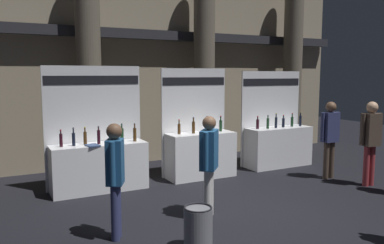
{
  "coord_description": "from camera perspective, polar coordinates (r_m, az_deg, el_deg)",
  "views": [
    {
      "loc": [
        -3.63,
        -5.35,
        2.36
      ],
      "look_at": [
        -0.12,
        1.4,
        1.43
      ],
      "focal_mm": 36.88,
      "sensor_mm": 36.0,
      "label": 1
    }
  ],
  "objects": [
    {
      "name": "exhibitor_booth_0",
      "position": [
        8.23,
        -13.36,
        -5.46
      ],
      "size": [
        1.99,
        0.7,
        2.52
      ],
      "color": "white",
      "rests_on": "ground_plane"
    },
    {
      "name": "ground_plane",
      "position": [
        6.88,
        6.43,
        -13.1
      ],
      "size": [
        25.36,
        25.36,
        0.0
      ],
      "primitive_type": "plane",
      "color": "black"
    },
    {
      "name": "trash_bin",
      "position": [
        5.46,
        0.89,
        -15.13
      ],
      "size": [
        0.39,
        0.39,
        0.6
      ],
      "color": "slate",
      "rests_on": "ground_plane"
    },
    {
      "name": "visitor_2",
      "position": [
        6.46,
        2.48,
        -5.07
      ],
      "size": [
        0.46,
        0.47,
        1.68
      ],
      "rotation": [
        0.0,
        0.0,
        0.85
      ],
      "color": "silver",
      "rests_on": "ground_plane"
    },
    {
      "name": "exhibitor_booth_2",
      "position": [
        10.36,
        12.22,
        -2.88
      ],
      "size": [
        1.84,
        0.66,
        2.42
      ],
      "color": "white",
      "rests_on": "ground_plane"
    },
    {
      "name": "visitor_4",
      "position": [
        5.71,
        -11.05,
        -7.17
      ],
      "size": [
        0.33,
        0.43,
        1.67
      ],
      "rotation": [
        0.0,
        0.0,
        1.11
      ],
      "color": "navy",
      "rests_on": "ground_plane"
    },
    {
      "name": "visitor_6",
      "position": [
        9.34,
        19.32,
        -1.54
      ],
      "size": [
        0.54,
        0.23,
        1.74
      ],
      "rotation": [
        0.0,
        0.0,
        3.15
      ],
      "color": "#47382D",
      "rests_on": "ground_plane"
    },
    {
      "name": "exhibitor_booth_1",
      "position": [
        9.04,
        1.15,
        -4.07
      ],
      "size": [
        1.64,
        0.66,
        2.48
      ],
      "color": "white",
      "rests_on": "ground_plane"
    },
    {
      "name": "hall_colonnade",
      "position": [
        10.43,
        -7.19,
        10.21
      ],
      "size": [
        12.68,
        1.17,
        6.1
      ],
      "color": "gray",
      "rests_on": "ground_plane"
    },
    {
      "name": "visitor_0",
      "position": [
        9.04,
        24.42,
        -1.81
      ],
      "size": [
        0.51,
        0.29,
        1.79
      ],
      "rotation": [
        0.0,
        0.0,
        3.03
      ],
      "color": "maroon",
      "rests_on": "ground_plane"
    }
  ]
}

